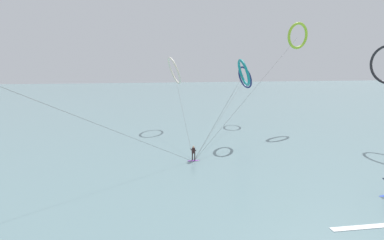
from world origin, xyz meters
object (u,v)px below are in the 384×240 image
at_px(kite_lime, 298,36).
at_px(kite_ivory, 174,71).
at_px(kite_teal, 244,73).
at_px(surfer_violet, 194,154).
at_px(kite_navy, 245,77).

height_order(kite_lime, kite_ivory, kite_lime).
xyz_separation_m(kite_lime, kite_teal, (-12.57, -8.10, -5.90)).
xyz_separation_m(surfer_violet, kite_ivory, (1.22, 20.65, 8.89)).
bearing_deg(surfer_violet, kite_lime, 68.41).
distance_m(kite_teal, kite_ivory, 14.71).
bearing_deg(kite_navy, kite_ivory, 86.74).
bearing_deg(surfer_violet, kite_navy, 87.72).
height_order(surfer_violet, kite_navy, kite_navy).
height_order(kite_lime, kite_navy, kite_lime).
height_order(surfer_violet, kite_ivory, kite_ivory).
height_order(kite_lime, kite_teal, kite_lime).
xyz_separation_m(surfer_violet, kite_lime, (21.36, 16.13, 14.64)).
height_order(kite_navy, kite_teal, kite_teal).
distance_m(surfer_violet, kite_teal, 14.78).
relative_size(kite_lime, kite_teal, 2.06).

